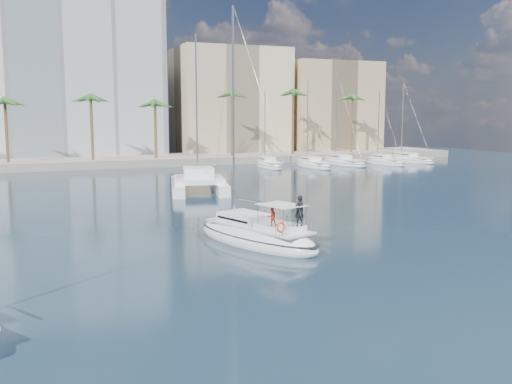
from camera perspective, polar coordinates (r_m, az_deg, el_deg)
name	(u,v)px	position (r m, az deg, el deg)	size (l,w,h in m)	color
ground	(276,246)	(35.75, 2.05, -5.39)	(160.00, 160.00, 0.00)	black
quay	(120,161)	(94.11, -13.45, 3.04)	(120.00, 14.00, 1.20)	gray
building_modern	(34,78)	(104.88, -21.33, 10.53)	(42.00, 16.00, 28.00)	silver
building_beige	(230,103)	(108.01, -2.63, 8.84)	(20.00, 14.00, 20.00)	beige
building_tan_right	(329,109)	(114.52, 7.28, 8.23)	(18.00, 12.00, 18.00)	tan
palm_centre	(122,99)	(89.87, -13.24, 9.01)	(3.60, 3.60, 12.30)	brown
palm_right	(320,101)	(101.04, 6.40, 9.02)	(3.60, 3.60, 12.30)	brown
main_sloop	(256,235)	(36.28, 0.02, -4.37)	(6.60, 11.09, 15.70)	white
catamaran	(199,181)	(60.65, -5.76, 1.15)	(8.05, 12.25, 16.51)	white
seagull	(242,219)	(38.95, -1.37, -2.68)	(1.13, 0.49, 0.21)	silver
moored_yacht_a	(269,168)	(86.26, 1.30, 2.43)	(2.72, 9.35, 11.90)	white
moored_yacht_b	(313,167)	(87.28, 5.75, 2.46)	(3.14, 10.78, 13.72)	white
moored_yacht_c	(343,165)	(92.21, 8.74, 2.69)	(3.55, 12.21, 15.54)	white
moored_yacht_d	(385,165)	(94.07, 12.77, 2.69)	(2.72, 9.35, 11.90)	white
moored_yacht_e	(410,162)	(99.51, 15.18, 2.89)	(3.14, 10.78, 13.72)	white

